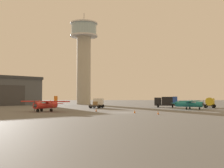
{
  "coord_description": "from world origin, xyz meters",
  "views": [
    {
      "loc": [
        -2.53,
        -54.18,
        3.05
      ],
      "look_at": [
        -1.96,
        19.34,
        6.35
      ],
      "focal_mm": 45.52,
      "sensor_mm": 36.0,
      "label": 1
    }
  ],
  "objects_px": {
    "traffic_cone_mid_apron": "(158,113)",
    "traffic_cone_near_right": "(135,111)",
    "truck_box_black": "(166,101)",
    "truck_fuel_tanker_yellow": "(210,102)",
    "airplane_teal": "(189,103)",
    "airplane_red": "(46,104)",
    "traffic_cone_near_left": "(96,110)",
    "control_tower": "(84,54)",
    "truck_flatbed_white": "(97,103)"
  },
  "relations": [
    {
      "from": "traffic_cone_near_right",
      "to": "airplane_red",
      "type": "bearing_deg",
      "value": 162.8
    },
    {
      "from": "truck_fuel_tanker_yellow",
      "to": "traffic_cone_near_right",
      "type": "height_order",
      "value": "truck_fuel_tanker_yellow"
    },
    {
      "from": "airplane_red",
      "to": "truck_flatbed_white",
      "type": "relative_size",
      "value": 1.65
    },
    {
      "from": "truck_flatbed_white",
      "to": "traffic_cone_near_left",
      "type": "height_order",
      "value": "truck_flatbed_white"
    },
    {
      "from": "airplane_red",
      "to": "traffic_cone_near_left",
      "type": "distance_m",
      "value": 10.29
    },
    {
      "from": "airplane_teal",
      "to": "truck_fuel_tanker_yellow",
      "type": "height_order",
      "value": "airplane_teal"
    },
    {
      "from": "control_tower",
      "to": "truck_fuel_tanker_yellow",
      "type": "bearing_deg",
      "value": -43.74
    },
    {
      "from": "traffic_cone_near_right",
      "to": "airplane_teal",
      "type": "bearing_deg",
      "value": 46.48
    },
    {
      "from": "truck_box_black",
      "to": "traffic_cone_near_right",
      "type": "distance_m",
      "value": 30.47
    },
    {
      "from": "control_tower",
      "to": "truck_fuel_tanker_yellow",
      "type": "height_order",
      "value": "control_tower"
    },
    {
      "from": "airplane_red",
      "to": "truck_flatbed_white",
      "type": "distance_m",
      "value": 21.36
    },
    {
      "from": "airplane_teal",
      "to": "truck_box_black",
      "type": "distance_m",
      "value": 13.51
    },
    {
      "from": "airplane_teal",
      "to": "traffic_cone_near_left",
      "type": "height_order",
      "value": "airplane_teal"
    },
    {
      "from": "truck_box_black",
      "to": "truck_flatbed_white",
      "type": "distance_m",
      "value": 19.81
    },
    {
      "from": "airplane_teal",
      "to": "truck_flatbed_white",
      "type": "relative_size",
      "value": 1.47
    },
    {
      "from": "airplane_teal",
      "to": "traffic_cone_mid_apron",
      "type": "relative_size",
      "value": 14.34
    },
    {
      "from": "control_tower",
      "to": "truck_flatbed_white",
      "type": "distance_m",
      "value": 41.09
    },
    {
      "from": "control_tower",
      "to": "traffic_cone_mid_apron",
      "type": "bearing_deg",
      "value": -73.71
    },
    {
      "from": "airplane_teal",
      "to": "traffic_cone_near_right",
      "type": "xyz_separation_m",
      "value": [
        -14.22,
        -14.97,
        -1.08
      ]
    },
    {
      "from": "truck_box_black",
      "to": "truck_flatbed_white",
      "type": "bearing_deg",
      "value": 25.81
    },
    {
      "from": "truck_box_black",
      "to": "airplane_red",
      "type": "bearing_deg",
      "value": 53.07
    },
    {
      "from": "control_tower",
      "to": "truck_flatbed_white",
      "type": "bearing_deg",
      "value": -78.84
    },
    {
      "from": "airplane_red",
      "to": "truck_box_black",
      "type": "xyz_separation_m",
      "value": [
        29.12,
        22.74,
        0.21
      ]
    },
    {
      "from": "traffic_cone_near_right",
      "to": "traffic_cone_mid_apron",
      "type": "height_order",
      "value": "traffic_cone_near_right"
    },
    {
      "from": "truck_box_black",
      "to": "traffic_cone_mid_apron",
      "type": "distance_m",
      "value": 32.95
    },
    {
      "from": "traffic_cone_near_left",
      "to": "traffic_cone_mid_apron",
      "type": "distance_m",
      "value": 14.56
    },
    {
      "from": "control_tower",
      "to": "airplane_teal",
      "type": "bearing_deg",
      "value": -57.14
    },
    {
      "from": "control_tower",
      "to": "airplane_red",
      "type": "bearing_deg",
      "value": -92.74
    },
    {
      "from": "truck_box_black",
      "to": "traffic_cone_mid_apron",
      "type": "relative_size",
      "value": 10.15
    },
    {
      "from": "traffic_cone_mid_apron",
      "to": "traffic_cone_near_right",
      "type": "bearing_deg",
      "value": 134.28
    },
    {
      "from": "truck_fuel_tanker_yellow",
      "to": "traffic_cone_near_right",
      "type": "relative_size",
      "value": 9.1
    },
    {
      "from": "control_tower",
      "to": "truck_box_black",
      "type": "relative_size",
      "value": 5.5
    },
    {
      "from": "truck_fuel_tanker_yellow",
      "to": "airplane_red",
      "type": "bearing_deg",
      "value": 136.87
    },
    {
      "from": "truck_flatbed_white",
      "to": "traffic_cone_mid_apron",
      "type": "xyz_separation_m",
      "value": [
        11.66,
        -28.3,
        -0.93
      ]
    },
    {
      "from": "truck_fuel_tanker_yellow",
      "to": "traffic_cone_near_right",
      "type": "bearing_deg",
      "value": 158.86
    },
    {
      "from": "airplane_red",
      "to": "traffic_cone_near_left",
      "type": "relative_size",
      "value": 15.37
    },
    {
      "from": "truck_flatbed_white",
      "to": "traffic_cone_mid_apron",
      "type": "bearing_deg",
      "value": -146.19
    },
    {
      "from": "airplane_red",
      "to": "traffic_cone_near_left",
      "type": "xyz_separation_m",
      "value": [
        10.23,
        0.18,
        -1.16
      ]
    },
    {
      "from": "control_tower",
      "to": "truck_flatbed_white",
      "type": "xyz_separation_m",
      "value": [
        7.04,
        -35.71,
        -19.06
      ]
    },
    {
      "from": "control_tower",
      "to": "traffic_cone_mid_apron",
      "type": "relative_size",
      "value": 55.83
    },
    {
      "from": "truck_box_black",
      "to": "traffic_cone_near_right",
      "type": "relative_size",
      "value": 9.07
    },
    {
      "from": "traffic_cone_mid_apron",
      "to": "control_tower",
      "type": "bearing_deg",
      "value": 106.29
    },
    {
      "from": "airplane_teal",
      "to": "truck_fuel_tanker_yellow",
      "type": "bearing_deg",
      "value": 82.59
    },
    {
      "from": "airplane_teal",
      "to": "traffic_cone_near_right",
      "type": "height_order",
      "value": "airplane_teal"
    },
    {
      "from": "control_tower",
      "to": "traffic_cone_near_left",
      "type": "bearing_deg",
      "value": -82.06
    },
    {
      "from": "traffic_cone_near_left",
      "to": "traffic_cone_near_right",
      "type": "distance_m",
      "value": 9.31
    },
    {
      "from": "airplane_teal",
      "to": "truck_fuel_tanker_yellow",
      "type": "relative_size",
      "value": 1.41
    },
    {
      "from": "airplane_red",
      "to": "traffic_cone_near_right",
      "type": "bearing_deg",
      "value": 95.49
    },
    {
      "from": "airplane_red",
      "to": "traffic_cone_near_right",
      "type": "height_order",
      "value": "airplane_red"
    },
    {
      "from": "truck_box_black",
      "to": "truck_flatbed_white",
      "type": "relative_size",
      "value": 1.04
    }
  ]
}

